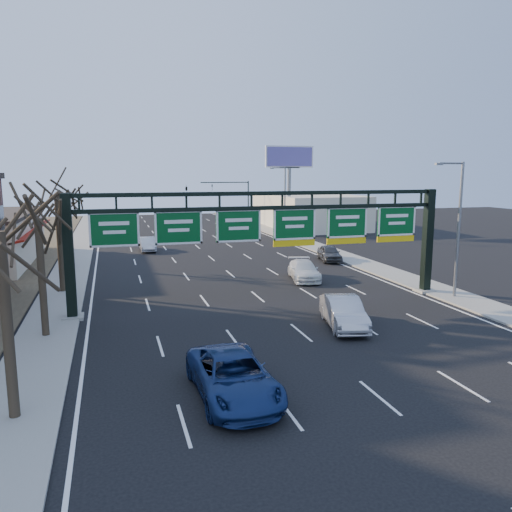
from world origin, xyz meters
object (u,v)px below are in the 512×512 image
object	(u,v)px
car_silver_sedan	(344,312)
car_white_wagon	(304,270)
sign_gantry	(269,232)
car_blue_suv	(233,376)

from	to	relation	value
car_silver_sedan	car_white_wagon	bearing A→B (deg)	90.62
sign_gantry	car_silver_sedan	bearing A→B (deg)	-67.08
sign_gantry	car_silver_sedan	xyz separation A→B (m)	(2.42, -5.72, -3.81)
car_silver_sedan	car_blue_suv	bearing A→B (deg)	-127.16
sign_gantry	car_blue_suv	bearing A→B (deg)	-113.50
sign_gantry	car_white_wagon	xyz separation A→B (m)	(4.89, 6.26, -3.89)
sign_gantry	car_blue_suv	size ratio (longest dim) A/B	4.18
car_silver_sedan	car_white_wagon	distance (m)	12.23
sign_gantry	car_silver_sedan	world-z (taller)	sign_gantry
sign_gantry	car_white_wagon	size ratio (longest dim) A/B	4.85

